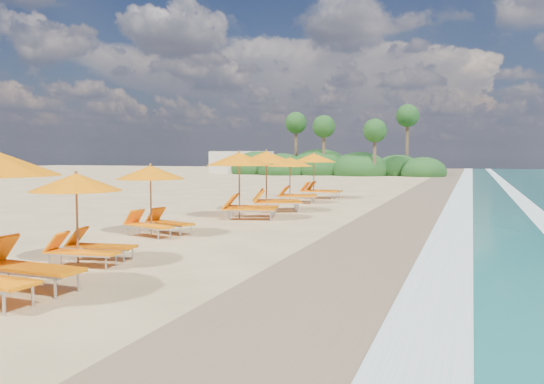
# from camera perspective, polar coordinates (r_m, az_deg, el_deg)

# --- Properties ---
(ground) EXTENTS (160.00, 160.00, 0.00)m
(ground) POSITION_cam_1_polar(r_m,az_deg,el_deg) (17.49, -0.00, -3.92)
(ground) COLOR #D2BA7B
(ground) RESTS_ON ground
(wet_sand) EXTENTS (4.00, 160.00, 0.01)m
(wet_sand) POSITION_cam_1_polar(r_m,az_deg,el_deg) (16.55, 13.14, -4.47)
(wet_sand) COLOR #826B4D
(wet_sand) RESTS_ON ground
(surf_foam) EXTENTS (4.00, 160.00, 0.01)m
(surf_foam) POSITION_cam_1_polar(r_m,az_deg,el_deg) (16.43, 22.55, -4.65)
(surf_foam) COLOR white
(surf_foam) RESTS_ON ground
(station_2) EXTENTS (2.42, 2.30, 2.06)m
(station_2) POSITION_cam_1_polar(r_m,az_deg,el_deg) (12.61, -19.29, -1.96)
(station_2) COLOR olive
(station_2) RESTS_ON ground
(station_3) EXTENTS (2.70, 2.63, 2.14)m
(station_3) POSITION_cam_1_polar(r_m,az_deg,el_deg) (16.50, -12.31, -0.30)
(station_3) COLOR olive
(station_3) RESTS_ON ground
(station_4) EXTENTS (3.18, 3.08, 2.56)m
(station_4) POSITION_cam_1_polar(r_m,az_deg,el_deg) (20.30, -2.92, 1.23)
(station_4) COLOR olive
(station_4) RESTS_ON ground
(station_5) EXTENTS (3.42, 3.39, 2.62)m
(station_5) POSITION_cam_1_polar(r_m,az_deg,el_deg) (22.91, -0.09, 1.63)
(station_5) COLOR olive
(station_5) RESTS_ON ground
(station_6) EXTENTS (2.76, 2.63, 2.33)m
(station_6) POSITION_cam_1_polar(r_m,az_deg,el_deg) (26.85, 2.29, 1.63)
(station_6) COLOR olive
(station_6) RESTS_ON ground
(station_7) EXTENTS (2.83, 2.64, 2.54)m
(station_7) POSITION_cam_1_polar(r_m,az_deg,el_deg) (29.78, 4.79, 2.08)
(station_7) COLOR olive
(station_7) RESTS_ON ground
(treeline) EXTENTS (25.80, 8.80, 9.74)m
(treeline) POSITION_cam_1_polar(r_m,az_deg,el_deg) (63.80, 5.87, 2.71)
(treeline) COLOR #163D14
(treeline) RESTS_ON ground
(beach_building) EXTENTS (7.00, 5.00, 2.80)m
(beach_building) POSITION_cam_1_polar(r_m,az_deg,el_deg) (70.10, -3.22, 3.17)
(beach_building) COLOR beige
(beach_building) RESTS_ON ground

